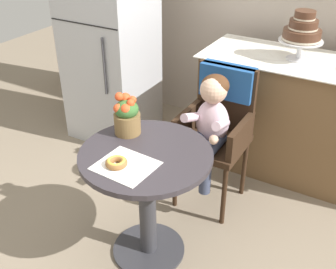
{
  "coord_description": "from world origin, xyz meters",
  "views": [
    {
      "loc": [
        1.01,
        -1.51,
        1.91
      ],
      "look_at": [
        0.05,
        0.15,
        0.77
      ],
      "focal_mm": 43.9,
      "sensor_mm": 36.0,
      "label": 1
    }
  ],
  "objects_px": {
    "flower_vase": "(127,115)",
    "tiered_cake_stand": "(302,31)",
    "wicker_chair": "(220,115)",
    "donut_front": "(116,162)",
    "seated_child": "(210,120)",
    "cafe_table": "(147,185)",
    "refrigerator": "(110,41)"
  },
  "relations": [
    {
      "from": "flower_vase",
      "to": "refrigerator",
      "type": "bearing_deg",
      "value": 131.01
    },
    {
      "from": "donut_front",
      "to": "tiered_cake_stand",
      "type": "xyz_separation_m",
      "value": [
        0.49,
        1.47,
        0.36
      ]
    },
    {
      "from": "wicker_chair",
      "to": "flower_vase",
      "type": "xyz_separation_m",
      "value": [
        -0.31,
        -0.6,
        0.19
      ]
    },
    {
      "from": "wicker_chair",
      "to": "donut_front",
      "type": "xyz_separation_m",
      "value": [
        -0.17,
        -0.9,
        0.1
      ]
    },
    {
      "from": "donut_front",
      "to": "tiered_cake_stand",
      "type": "relative_size",
      "value": 0.33
    },
    {
      "from": "tiered_cake_stand",
      "to": "flower_vase",
      "type": "bearing_deg",
      "value": -118.39
    },
    {
      "from": "wicker_chair",
      "to": "tiered_cake_stand",
      "type": "relative_size",
      "value": 2.83
    },
    {
      "from": "seated_child",
      "to": "refrigerator",
      "type": "xyz_separation_m",
      "value": [
        -1.16,
        0.53,
        0.17
      ]
    },
    {
      "from": "cafe_table",
      "to": "seated_child",
      "type": "height_order",
      "value": "seated_child"
    },
    {
      "from": "donut_front",
      "to": "refrigerator",
      "type": "relative_size",
      "value": 0.07
    },
    {
      "from": "cafe_table",
      "to": "donut_front",
      "type": "distance_m",
      "value": 0.3
    },
    {
      "from": "seated_child",
      "to": "tiered_cake_stand",
      "type": "height_order",
      "value": "tiered_cake_stand"
    },
    {
      "from": "seated_child",
      "to": "donut_front",
      "type": "distance_m",
      "value": 0.77
    },
    {
      "from": "cafe_table",
      "to": "flower_vase",
      "type": "bearing_deg",
      "value": 148.16
    },
    {
      "from": "flower_vase",
      "to": "tiered_cake_stand",
      "type": "height_order",
      "value": "tiered_cake_stand"
    },
    {
      "from": "wicker_chair",
      "to": "seated_child",
      "type": "bearing_deg",
      "value": -95.81
    },
    {
      "from": "cafe_table",
      "to": "tiered_cake_stand",
      "type": "height_order",
      "value": "tiered_cake_stand"
    },
    {
      "from": "wicker_chair",
      "to": "tiered_cake_stand",
      "type": "bearing_deg",
      "value": 54.91
    },
    {
      "from": "cafe_table",
      "to": "seated_child",
      "type": "distance_m",
      "value": 0.61
    },
    {
      "from": "seated_child",
      "to": "refrigerator",
      "type": "relative_size",
      "value": 0.43
    },
    {
      "from": "seated_child",
      "to": "tiered_cake_stand",
      "type": "xyz_separation_m",
      "value": [
        0.32,
        0.73,
        0.42
      ]
    },
    {
      "from": "flower_vase",
      "to": "seated_child",
      "type": "bearing_deg",
      "value": 54.89
    },
    {
      "from": "donut_front",
      "to": "tiered_cake_stand",
      "type": "height_order",
      "value": "tiered_cake_stand"
    },
    {
      "from": "cafe_table",
      "to": "wicker_chair",
      "type": "relative_size",
      "value": 0.75
    },
    {
      "from": "wicker_chair",
      "to": "tiered_cake_stand",
      "type": "distance_m",
      "value": 0.8
    },
    {
      "from": "flower_vase",
      "to": "wicker_chair",
      "type": "bearing_deg",
      "value": 62.46
    },
    {
      "from": "wicker_chair",
      "to": "flower_vase",
      "type": "relative_size",
      "value": 3.94
    },
    {
      "from": "seated_child",
      "to": "tiered_cake_stand",
      "type": "bearing_deg",
      "value": 66.22
    },
    {
      "from": "flower_vase",
      "to": "donut_front",
      "type": "bearing_deg",
      "value": -64.88
    },
    {
      "from": "tiered_cake_stand",
      "to": "seated_child",
      "type": "bearing_deg",
      "value": -113.78
    },
    {
      "from": "cafe_table",
      "to": "wicker_chair",
      "type": "height_order",
      "value": "wicker_chair"
    },
    {
      "from": "cafe_table",
      "to": "flower_vase",
      "type": "distance_m",
      "value": 0.4
    }
  ]
}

